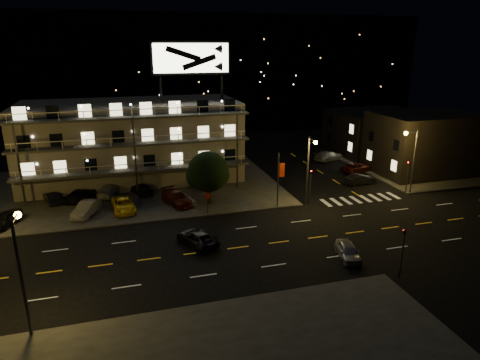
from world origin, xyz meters
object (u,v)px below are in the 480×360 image
object	(u,v)px
tree	(208,173)
road_car_east	(348,251)
lot_car_7	(110,190)
side_car_0	(360,179)
lot_car_4	(184,199)
road_car_west	(197,238)
lot_car_2	(124,205)

from	to	relation	value
tree	road_car_east	size ratio (longest dim) A/B	1.58
lot_car_7	road_car_east	distance (m)	29.56
tree	side_car_0	xyz separation A→B (m)	(20.80, 1.71, -3.11)
road_car_east	lot_car_7	bearing A→B (deg)	145.29
lot_car_4	road_car_west	xyz separation A→B (m)	(-0.38, -10.44, -0.09)
road_car_east	road_car_west	xyz separation A→B (m)	(-12.11, 6.19, 0.02)
lot_car_4	road_car_east	xyz separation A→B (m)	(11.72, -16.64, -0.11)
lot_car_4	road_car_west	world-z (taller)	lot_car_4
lot_car_2	lot_car_7	xyz separation A→B (m)	(-1.50, 5.55, 0.02)
lot_car_7	road_car_east	size ratio (longest dim) A/B	1.25
lot_car_4	lot_car_7	xyz separation A→B (m)	(-8.17, 5.22, 0.09)
lot_car_2	road_car_east	distance (m)	24.59
tree	road_car_west	size ratio (longest dim) A/B	1.26
side_car_0	tree	bearing A→B (deg)	94.42
lot_car_2	lot_car_4	world-z (taller)	lot_car_2
tree	lot_car_2	bearing A→B (deg)	178.59
tree	lot_car_4	world-z (taller)	tree
lot_car_7	tree	bearing A→B (deg)	170.43
tree	road_car_east	world-z (taller)	tree
lot_car_2	lot_car_4	xyz separation A→B (m)	(6.68, 0.32, -0.06)
lot_car_2	side_car_0	distance (m)	30.31
tree	lot_car_7	size ratio (longest dim) A/B	1.26
side_car_0	road_car_east	distance (m)	21.39
lot_car_2	lot_car_4	size ratio (longest dim) A/B	1.35
lot_car_2	side_car_0	size ratio (longest dim) A/B	1.19
road_car_west	lot_car_7	bearing A→B (deg)	-85.96
lot_car_4	tree	bearing A→B (deg)	-35.42
tree	road_car_west	bearing A→B (deg)	-107.83
side_car_0	road_car_east	bearing A→B (deg)	146.00
lot_car_7	lot_car_4	bearing A→B (deg)	165.63
lot_car_4	lot_car_7	distance (m)	9.70
lot_car_2	side_car_0	bearing A→B (deg)	-2.99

